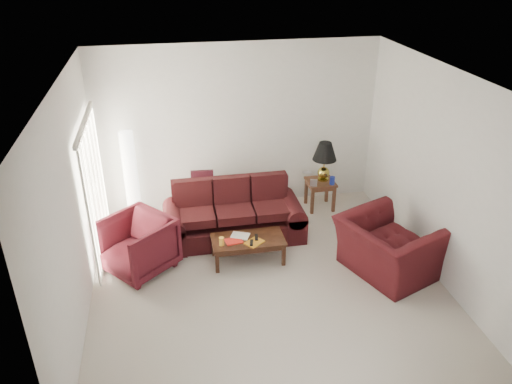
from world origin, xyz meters
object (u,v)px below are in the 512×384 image
(armchair_left, at_px, (137,245))
(armchair_right, at_px, (387,248))
(end_table, at_px, (320,194))
(floor_lamp, at_px, (131,177))
(sofa, at_px, (234,213))
(coffee_table, at_px, (248,249))

(armchair_left, distance_m, armchair_right, 3.71)
(end_table, distance_m, armchair_left, 3.55)
(floor_lamp, distance_m, armchair_right, 4.39)
(sofa, bearing_deg, end_table, 26.91)
(armchair_left, bearing_deg, floor_lamp, 142.96)
(sofa, bearing_deg, coffee_table, -77.05)
(armchair_right, relative_size, coffee_table, 1.17)
(floor_lamp, relative_size, armchair_left, 1.79)
(floor_lamp, relative_size, armchair_right, 1.29)
(sofa, relative_size, armchair_right, 1.75)
(end_table, distance_m, coffee_table, 2.16)
(end_table, height_order, armchair_left, armchair_left)
(floor_lamp, bearing_deg, end_table, -2.75)
(end_table, relative_size, armchair_right, 0.41)
(floor_lamp, bearing_deg, armchair_left, -86.52)
(sofa, xyz_separation_m, armchair_left, (-1.55, -0.64, -0.04))
(sofa, bearing_deg, armchair_right, -30.02)
(sofa, relative_size, armchair_left, 2.42)
(floor_lamp, xyz_separation_m, armchair_left, (0.09, -1.53, -0.41))
(end_table, height_order, floor_lamp, floor_lamp)
(armchair_right, height_order, coffee_table, armchair_right)
(sofa, xyz_separation_m, end_table, (1.72, 0.74, -0.20))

